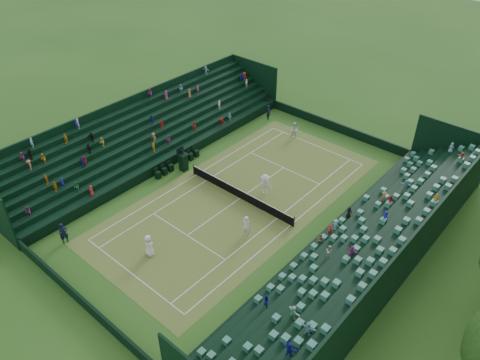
{
  "coord_description": "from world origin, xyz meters",
  "views": [
    {
      "loc": [
        21.38,
        -24.51,
        25.29
      ],
      "look_at": [
        0.0,
        0.0,
        2.0
      ],
      "focal_mm": 35.0,
      "sensor_mm": 36.0,
      "label": 1
    }
  ],
  "objects_px": {
    "player_near_west": "(149,246)",
    "player_far_east": "(265,184)",
    "player_far_west": "(294,130)",
    "tennis_net": "(240,194)",
    "umpire_chair": "(183,160)",
    "player_near_east": "(246,226)"
  },
  "relations": [
    {
      "from": "player_far_west",
      "to": "player_far_east",
      "type": "relative_size",
      "value": 0.86
    },
    {
      "from": "umpire_chair",
      "to": "player_near_east",
      "type": "distance_m",
      "value": 11.0
    },
    {
      "from": "umpire_chair",
      "to": "player_far_west",
      "type": "relative_size",
      "value": 1.53
    },
    {
      "from": "player_near_east",
      "to": "tennis_net",
      "type": "bearing_deg",
      "value": -60.51
    },
    {
      "from": "player_far_east",
      "to": "umpire_chair",
      "type": "bearing_deg",
      "value": 173.26
    },
    {
      "from": "player_far_east",
      "to": "tennis_net",
      "type": "bearing_deg",
      "value": -141.57
    },
    {
      "from": "umpire_chair",
      "to": "player_far_west",
      "type": "distance_m",
      "value": 12.75
    },
    {
      "from": "umpire_chair",
      "to": "player_far_east",
      "type": "height_order",
      "value": "umpire_chair"
    },
    {
      "from": "umpire_chair",
      "to": "tennis_net",
      "type": "bearing_deg",
      "value": 1.27
    },
    {
      "from": "umpire_chair",
      "to": "player_near_west",
      "type": "xyz_separation_m",
      "value": [
        6.45,
        -9.58,
        -0.18
      ]
    },
    {
      "from": "tennis_net",
      "to": "player_near_east",
      "type": "distance_m",
      "value": 4.84
    },
    {
      "from": "player_near_west",
      "to": "player_far_east",
      "type": "relative_size",
      "value": 0.94
    },
    {
      "from": "umpire_chair",
      "to": "player_far_west",
      "type": "xyz_separation_m",
      "value": [
        4.33,
        11.99,
        -0.27
      ]
    },
    {
      "from": "tennis_net",
      "to": "umpire_chair",
      "type": "xyz_separation_m",
      "value": [
        -7.02,
        -0.16,
        0.61
      ]
    },
    {
      "from": "umpire_chair",
      "to": "player_near_east",
      "type": "bearing_deg",
      "value": -16.55
    },
    {
      "from": "player_near_west",
      "to": "player_far_east",
      "type": "distance_m",
      "value": 11.88
    },
    {
      "from": "tennis_net",
      "to": "player_near_west",
      "type": "relative_size",
      "value": 6.15
    },
    {
      "from": "player_near_east",
      "to": "umpire_chair",
      "type": "bearing_deg",
      "value": -34.04
    },
    {
      "from": "player_near_west",
      "to": "player_near_east",
      "type": "relative_size",
      "value": 0.96
    },
    {
      "from": "player_far_west",
      "to": "umpire_chair",
      "type": "bearing_deg",
      "value": -109.84
    },
    {
      "from": "player_near_east",
      "to": "player_far_west",
      "type": "distance_m",
      "value": 16.34
    },
    {
      "from": "tennis_net",
      "to": "player_near_west",
      "type": "height_order",
      "value": "player_near_west"
    }
  ]
}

